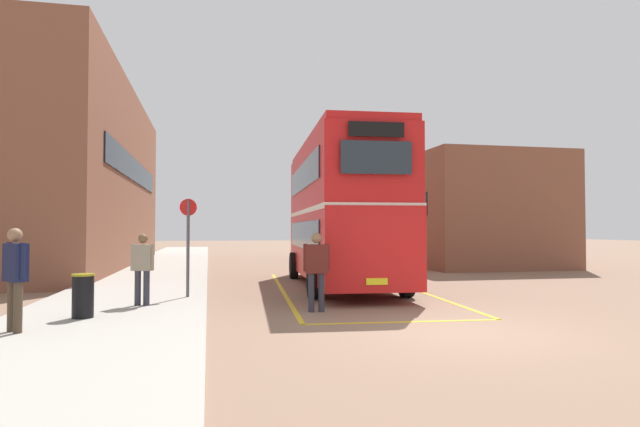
# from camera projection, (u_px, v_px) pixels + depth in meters

# --- Properties ---
(ground_plane) EXTENTS (135.60, 135.60, 0.00)m
(ground_plane) POSITION_uv_depth(u_px,v_px,m) (310.00, 271.00, 23.77)
(ground_plane) COLOR #846651
(sidewalk_left) EXTENTS (4.00, 57.60, 0.14)m
(sidewalk_left) POSITION_uv_depth(u_px,v_px,m) (164.00, 268.00, 24.78)
(sidewalk_left) COLOR #A39E93
(sidewalk_left) RESTS_ON ground
(brick_building_left) EXTENTS (5.90, 21.26, 8.74)m
(brick_building_left) POSITION_uv_depth(u_px,v_px,m) (72.00, 179.00, 25.91)
(brick_building_left) COLOR brown
(brick_building_left) RESTS_ON ground
(depot_building_right) EXTENTS (6.99, 15.40, 5.59)m
(depot_building_right) POSITION_uv_depth(u_px,v_px,m) (442.00, 214.00, 31.05)
(depot_building_right) COLOR brown
(depot_building_right) RESTS_ON ground
(double_decker_bus) EXTENTS (3.34, 9.82, 4.75)m
(double_decker_bus) POSITION_uv_depth(u_px,v_px,m) (341.00, 210.00, 17.46)
(double_decker_bus) COLOR black
(double_decker_bus) RESTS_ON ground
(single_deck_bus) EXTENTS (3.61, 8.46, 3.02)m
(single_deck_bus) POSITION_uv_depth(u_px,v_px,m) (328.00, 233.00, 34.23)
(single_deck_bus) COLOR black
(single_deck_bus) RESTS_ON ground
(pedestrian_boarding) EXTENTS (0.60, 0.27, 1.80)m
(pedestrian_boarding) POSITION_uv_depth(u_px,v_px,m) (316.00, 265.00, 12.03)
(pedestrian_boarding) COLOR #2D2D38
(pedestrian_boarding) RESTS_ON ground
(pedestrian_waiting_near) EXTENTS (0.53, 0.35, 1.63)m
(pedestrian_waiting_near) POSITION_uv_depth(u_px,v_px,m) (142.00, 264.00, 12.09)
(pedestrian_waiting_near) COLOR #2D2D38
(pedestrian_waiting_near) RESTS_ON sidewalk_left
(pedestrian_waiting_far) EXTENTS (0.50, 0.52, 1.76)m
(pedestrian_waiting_far) POSITION_uv_depth(u_px,v_px,m) (15.00, 271.00, 8.92)
(pedestrian_waiting_far) COLOR #473828
(pedestrian_waiting_far) RESTS_ON sidewalk_left
(litter_bin) EXTENTS (0.43, 0.43, 0.86)m
(litter_bin) POSITION_uv_depth(u_px,v_px,m) (83.00, 296.00, 10.37)
(litter_bin) COLOR black
(litter_bin) RESTS_ON sidewalk_left
(bus_stop_sign) EXTENTS (0.43, 0.16, 2.53)m
(bus_stop_sign) POSITION_uv_depth(u_px,v_px,m) (188.00, 237.00, 13.65)
(bus_stop_sign) COLOR #4C4C51
(bus_stop_sign) RESTS_ON sidewalk_left
(bay_marking_yellow) EXTENTS (5.02, 11.96, 0.01)m
(bay_marking_yellow) POSITION_uv_depth(u_px,v_px,m) (354.00, 293.00, 15.55)
(bay_marking_yellow) COLOR gold
(bay_marking_yellow) RESTS_ON ground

